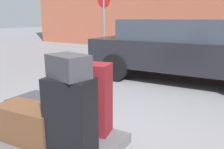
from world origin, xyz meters
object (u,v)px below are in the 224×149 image
at_px(suitcase_charcoal_center, 41,110).
at_px(no_parking_sign, 104,21).
at_px(duffel_bag_charcoal_topmost_pile, 68,66).
at_px(parked_car, 183,48).
at_px(suitcase_black_front_left, 71,116).
at_px(luggage_cart, 49,140).
at_px(duffel_bag_brown_rear_left, 30,123).
at_px(suitcase_maroon_rear_right, 88,98).

bearing_deg(suitcase_charcoal_center, no_parking_sign, 113.84).
relative_size(duffel_bag_charcoal_topmost_pile, parked_car, 0.07).
height_order(suitcase_black_front_left, parked_car, parked_car).
xyz_separation_m(luggage_cart, duffel_bag_charcoal_topmost_pile, (0.40, -0.12, 0.81)).
bearing_deg(duffel_bag_brown_rear_left, suitcase_maroon_rear_right, 45.13).
height_order(duffel_bag_brown_rear_left, suitcase_charcoal_center, duffel_bag_brown_rear_left).
bearing_deg(luggage_cart, suitcase_black_front_left, -16.52).
relative_size(duffel_bag_brown_rear_left, duffel_bag_charcoal_topmost_pile, 1.87).
height_order(duffel_bag_charcoal_topmost_pile, no_parking_sign, no_parking_sign).
relative_size(luggage_cart, parked_car, 0.32).
height_order(suitcase_black_front_left, no_parking_sign, no_parking_sign).
bearing_deg(luggage_cart, parked_car, 86.74).
height_order(suitcase_maroon_rear_right, parked_car, parked_car).
bearing_deg(suitcase_black_front_left, suitcase_maroon_rear_right, 96.83).
height_order(luggage_cart, no_parking_sign, no_parking_sign).
xyz_separation_m(suitcase_charcoal_center, parked_car, (0.52, 3.88, 0.30)).
distance_m(suitcase_charcoal_center, no_parking_sign, 4.46).
distance_m(luggage_cart, suitcase_charcoal_center, 0.39).
xyz_separation_m(luggage_cart, suitcase_charcoal_center, (-0.29, 0.17, 0.19)).
relative_size(suitcase_maroon_rear_right, no_parking_sign, 0.31).
bearing_deg(suitcase_charcoal_center, luggage_cart, -30.56).
distance_m(duffel_bag_brown_rear_left, suitcase_charcoal_center, 0.42).
bearing_deg(duffel_bag_charcoal_topmost_pile, suitcase_black_front_left, -77.28).
xyz_separation_m(duffel_bag_brown_rear_left, parked_car, (0.29, 4.22, 0.25)).
xyz_separation_m(suitcase_maroon_rear_right, duffel_bag_charcoal_topmost_pile, (0.10, -0.38, 0.39)).
xyz_separation_m(parked_car, no_parking_sign, (-2.30, 0.11, 0.62)).
xyz_separation_m(suitcase_charcoal_center, suitcase_maroon_rear_right, (0.60, 0.08, 0.22)).
distance_m(suitcase_black_front_left, no_parking_sign, 5.00).
height_order(suitcase_black_front_left, duffel_bag_brown_rear_left, suitcase_black_front_left).
relative_size(luggage_cart, duffel_bag_brown_rear_left, 2.30).
bearing_deg(suitcase_charcoal_center, duffel_bag_charcoal_topmost_pile, -22.84).
bearing_deg(duffel_bag_charcoal_topmost_pile, no_parking_sign, 132.68).
distance_m(duffel_bag_charcoal_topmost_pile, parked_car, 4.19).
height_order(luggage_cart, suitcase_black_front_left, suitcase_black_front_left).
distance_m(suitcase_black_front_left, parked_car, 4.18).
xyz_separation_m(suitcase_black_front_left, duffel_bag_brown_rear_left, (-0.46, -0.05, -0.16)).
height_order(duffel_bag_brown_rear_left, suitcase_maroon_rear_right, suitcase_maroon_rear_right).
bearing_deg(luggage_cart, duffel_bag_brown_rear_left, -107.86).
bearing_deg(no_parking_sign, parked_car, -2.84).
height_order(suitcase_maroon_rear_right, no_parking_sign, no_parking_sign).
height_order(luggage_cart, duffel_bag_brown_rear_left, duffel_bag_brown_rear_left).
bearing_deg(suitcase_maroon_rear_right, luggage_cart, -152.51).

